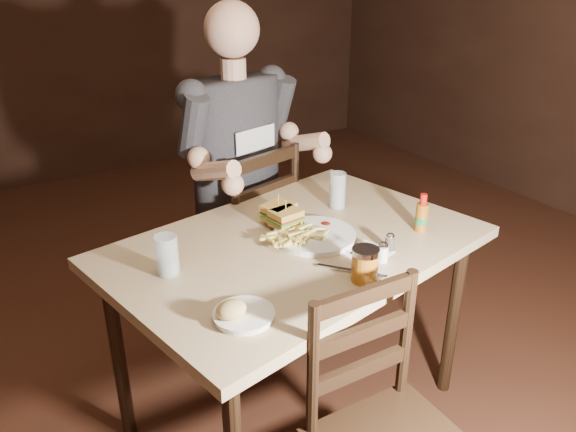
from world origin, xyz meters
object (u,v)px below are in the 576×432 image
chair_far (239,239)px  diner (242,130)px  syrup_dispenser (365,265)px  dinner_plate (314,237)px  glass_right (337,190)px  main_table (295,260)px  hot_sauce (422,213)px  glass_left (167,255)px  side_plate (244,316)px

chair_far → diner: 0.54m
chair_far → syrup_dispenser: chair_far is taller
dinner_plate → glass_right: 0.30m
main_table → glass_right: bearing=29.0°
dinner_plate → hot_sauce: 0.40m
syrup_dispenser → dinner_plate: bearing=73.8°
glass_left → glass_right: 0.77m
dinner_plate → glass_right: glass_right is taller
glass_right → syrup_dispenser: (-0.26, -0.50, -0.02)m
hot_sauce → syrup_dispenser: hot_sauce is taller
chair_far → hot_sauce: bearing=98.3°
diner → glass_left: 0.83m
chair_far → side_plate: size_ratio=5.58×
syrup_dispenser → side_plate: (-0.41, 0.02, -0.05)m
hot_sauce → chair_far: bearing=112.5°
dinner_plate → glass_right: (0.23, 0.18, 0.06)m
diner → glass_right: (0.19, -0.43, -0.17)m
dinner_plate → diner: bearing=86.2°
chair_far → dinner_plate: bearing=73.4°
diner → dinner_plate: 0.66m
dinner_plate → side_plate: size_ratio=1.70×
chair_far → glass_right: size_ratio=6.47×
main_table → syrup_dispenser: 0.36m
glass_left → diner: bearing=45.4°
main_table → hot_sauce: size_ratio=9.85×
main_table → diner: 0.69m
glass_left → hot_sauce: bearing=-12.0°
chair_far → diner: bearing=90.0°
main_table → diner: size_ratio=1.36×
chair_far → syrup_dispenser: bearing=72.6°
chair_far → diner: size_ratio=0.90×
side_plate → glass_left: bearing=104.8°
chair_far → side_plate: (-0.47, -0.97, 0.30)m
main_table → hot_sauce: (0.44, -0.17, 0.15)m
dinner_plate → chair_far: bearing=87.6°
dinner_plate → syrup_dispenser: 0.32m
chair_far → glass_left: bearing=34.3°
main_table → syrup_dispenser: size_ratio=12.91×
chair_far → glass_left: (-0.56, -0.63, 0.36)m
syrup_dispenser → chair_far: bearing=75.6°
hot_sauce → side_plate: size_ratio=0.85×
glass_right → hot_sauce: (0.13, -0.33, -0.00)m
glass_left → glass_right: (0.76, 0.14, 0.01)m
main_table → chair_far: bearing=81.5°
dinner_plate → hot_sauce: (0.37, -0.15, 0.06)m
hot_sauce → side_plate: bearing=-169.4°
chair_far → dinner_plate: (-0.03, -0.67, 0.31)m
main_table → dinner_plate: size_ratio=4.96×
glass_right → side_plate: (-0.67, -0.48, -0.07)m
syrup_dispenser → side_plate: bearing=166.7°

